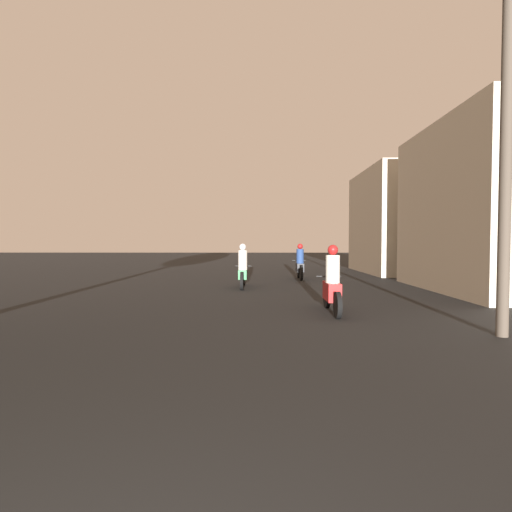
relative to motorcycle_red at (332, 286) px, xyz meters
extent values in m
cylinder|color=black|center=(0.00, 0.73, -0.34)|extent=(0.10, 0.58, 0.58)
cylinder|color=black|center=(0.00, -0.68, -0.34)|extent=(0.10, 0.58, 0.58)
cube|color=red|center=(0.00, 0.03, -0.13)|extent=(0.30, 0.87, 0.42)
cylinder|color=black|center=(0.00, 0.49, 0.18)|extent=(0.60, 0.04, 0.04)
cylinder|color=silver|center=(0.00, -0.06, 0.40)|extent=(0.32, 0.32, 0.64)
sphere|color=#A51919|center=(0.00, -0.06, 0.84)|extent=(0.24, 0.24, 0.24)
cylinder|color=black|center=(-2.31, 5.88, -0.32)|extent=(0.10, 0.63, 0.63)
cylinder|color=black|center=(-2.31, 4.38, -0.32)|extent=(0.10, 0.63, 0.63)
cube|color=#1E6B33|center=(-2.31, 5.13, -0.15)|extent=(0.30, 0.80, 0.34)
cylinder|color=black|center=(-2.31, 5.61, 0.12)|extent=(0.60, 0.04, 0.04)
cylinder|color=silver|center=(-2.31, 5.05, 0.37)|extent=(0.32, 0.32, 0.70)
sphere|color=silver|center=(-2.31, 5.05, 0.84)|extent=(0.24, 0.24, 0.24)
cylinder|color=black|center=(0.07, 8.97, -0.30)|extent=(0.10, 0.67, 0.67)
cylinder|color=black|center=(0.07, 7.71, -0.30)|extent=(0.10, 0.67, 0.67)
cube|color=black|center=(0.07, 8.34, -0.11)|extent=(0.30, 0.84, 0.37)
cylinder|color=black|center=(0.07, 8.75, 0.18)|extent=(0.60, 0.04, 0.04)
cylinder|color=navy|center=(0.07, 8.26, 0.39)|extent=(0.32, 0.32, 0.63)
sphere|color=#A51919|center=(0.07, 8.26, 0.82)|extent=(0.24, 0.24, 0.24)
cube|color=beige|center=(6.43, 12.39, 2.10)|extent=(5.15, 6.81, 5.46)
cylinder|color=#4C4238|center=(2.56, -2.29, 2.56)|extent=(0.20, 0.20, 6.38)
camera|label=1|loc=(-1.66, -9.27, 1.03)|focal=28.00mm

